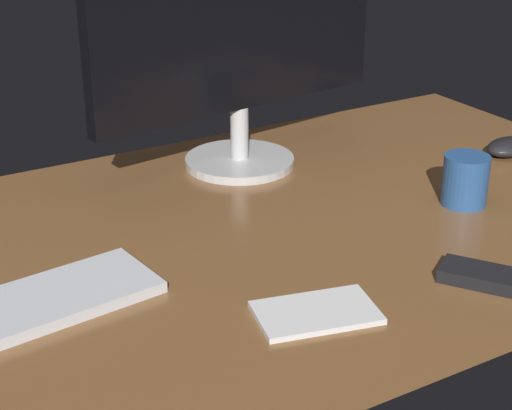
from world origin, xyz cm
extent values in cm
cube|color=brown|center=(0.00, 0.00, 1.00)|extent=(140.00, 84.00, 2.00)
cylinder|color=silver|center=(7.77, 25.18, 2.75)|extent=(20.04, 20.04, 1.51)
cylinder|color=silver|center=(7.77, 25.18, 8.32)|extent=(3.30, 3.30, 9.63)
cube|color=black|center=(7.77, 25.18, 30.01)|extent=(58.56, 10.43, 33.75)
cube|color=silver|center=(-41.57, -6.32, 2.78)|extent=(36.00, 16.44, 1.56)
ellipsoid|color=black|center=(54.52, 3.92, 3.58)|extent=(11.23, 7.95, 3.16)
cube|color=black|center=(16.37, -32.82, 2.95)|extent=(14.79, 18.29, 1.89)
cylinder|color=#28518C|center=(30.84, -8.88, 6.20)|extent=(7.49, 7.49, 8.39)
cube|color=silver|center=(-9.83, -25.54, 2.40)|extent=(17.15, 12.68, 0.79)
camera|label=1|loc=(-63.08, -100.67, 58.28)|focal=59.00mm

